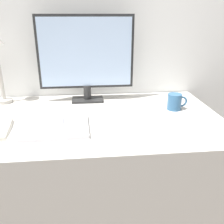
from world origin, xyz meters
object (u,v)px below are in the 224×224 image
ereader (50,123)px  keyboard (167,118)px  monitor (86,56)px  laptop (52,127)px  coffee_mug (175,102)px

ereader → keyboard: bearing=3.8°
monitor → laptop: 0.48m
monitor → coffee_mug: bearing=-23.1°
laptop → keyboard: bearing=5.7°
monitor → ereader: size_ratio=3.24×
laptop → coffee_mug: 0.65m
keyboard → monitor: bearing=139.4°
keyboard → laptop: 0.55m
monitor → ereader: bearing=-115.6°
monitor → coffee_mug: 0.55m
keyboard → coffee_mug: size_ratio=2.80×
ereader → monitor: bearing=64.4°
monitor → keyboard: 0.56m
monitor → coffee_mug: monitor is taller
keyboard → laptop: size_ratio=0.91×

